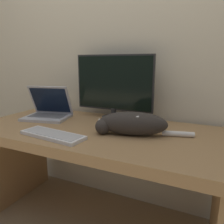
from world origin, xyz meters
name	(u,v)px	position (x,y,z in m)	size (l,w,h in m)	color
wall_back	(121,45)	(0.00, 0.83, 1.30)	(6.40, 0.06, 2.60)	beige
desk	(94,149)	(0.00, 0.39, 0.60)	(1.62, 0.77, 0.74)	#A37A4C
monitor	(114,86)	(0.02, 0.66, 0.99)	(0.61, 0.18, 0.48)	#282828
laptop	(48,112)	(-0.45, 0.47, 0.79)	(0.37, 0.32, 0.25)	#B7B7BC
external_keyboard	(53,135)	(-0.13, 0.14, 0.75)	(0.42, 0.18, 0.02)	white
cat	(131,123)	(0.27, 0.36, 0.81)	(0.56, 0.23, 0.14)	#332D28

